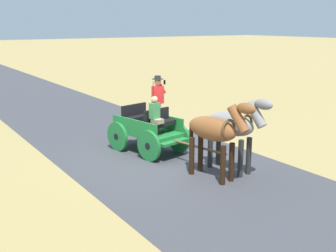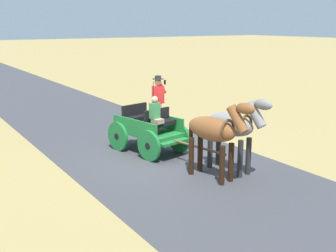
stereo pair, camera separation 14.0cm
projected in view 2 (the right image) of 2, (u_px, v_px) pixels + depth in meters
ground_plane at (159, 159)px, 13.08m from camera, size 200.00×200.00×0.00m
road_surface at (159, 158)px, 13.08m from camera, size 5.79×160.00×0.01m
horse_drawn_carriage at (150, 128)px, 13.58m from camera, size 1.86×4.51×2.50m
horse_near_side at (233, 126)px, 11.61m from camera, size 0.81×2.15×2.21m
horse_off_side at (215, 131)px, 11.08m from camera, size 0.84×2.15×2.21m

